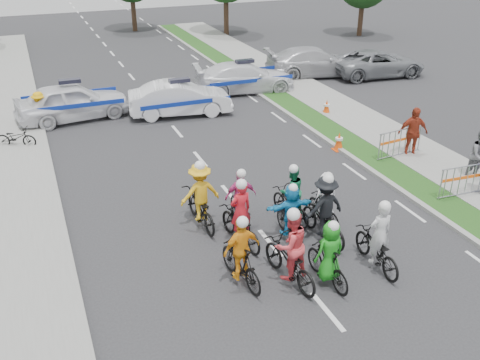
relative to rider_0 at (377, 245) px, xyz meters
name	(u,v)px	position (x,y,z in m)	size (l,w,h in m)	color
ground	(327,312)	(-1.97, -1.04, -0.63)	(90.00, 90.00, 0.00)	#28282B
curb_right	(384,179)	(3.13, 3.96, -0.57)	(0.20, 60.00, 0.12)	gray
grass_strip	(401,176)	(3.83, 3.96, -0.58)	(1.20, 60.00, 0.11)	#184616
sidewalk_right	(444,167)	(5.63, 3.96, -0.57)	(2.40, 60.00, 0.13)	gray
sidewalk_left	(10,254)	(-8.47, 3.96, -0.57)	(3.00, 60.00, 0.13)	gray
rider_0	(377,245)	(0.00, 0.00, 0.00)	(0.72, 1.90, 1.92)	black
rider_1	(329,259)	(-1.45, -0.12, 0.05)	(0.77, 1.70, 1.76)	black
rider_2	(290,255)	(-2.27, 0.27, 0.12)	(1.00, 2.10, 2.06)	black
rider_3	(241,258)	(-3.35, 0.66, 0.09)	(0.99, 1.84, 1.87)	black
rider_4	(324,214)	(-0.58, 1.62, 0.14)	(1.15, 2.01, 2.00)	black
rider_5	(291,215)	(-1.36, 2.02, 0.08)	(1.34, 1.60, 1.68)	black
rider_6	(240,222)	(-2.72, 2.27, 0.01)	(0.96, 2.00, 1.96)	black
rider_7	(325,204)	(-0.17, 2.27, 0.03)	(0.73, 1.63, 1.69)	black
rider_8	(291,199)	(-0.91, 2.90, 0.03)	(0.84, 1.81, 1.78)	black
rider_9	(240,204)	(-2.36, 3.15, 0.06)	(0.92, 1.72, 1.79)	black
rider_10	(200,201)	(-3.39, 3.58, 0.15)	(1.15, 2.02, 2.03)	black
police_car_0	(72,101)	(-5.67, 14.06, 0.17)	(1.90, 4.73, 1.61)	white
police_car_1	(180,99)	(-1.23, 12.92, 0.10)	(1.56, 4.47, 1.47)	white
police_car_2	(245,77)	(2.73, 15.07, 0.10)	(2.04, 5.02, 1.46)	white
civilian_sedan	(314,62)	(7.39, 16.37, 0.14)	(2.17, 5.34, 1.55)	#B3B3B8
civilian_suv	(378,63)	(10.60, 15.01, 0.08)	(2.36, 5.12, 1.42)	gray
spectator_1	(480,156)	(6.04, 2.90, 0.24)	(0.85, 0.66, 1.74)	slate
spectator_2	(413,133)	(5.19, 5.28, 0.31)	(1.11, 0.46, 1.89)	maroon
marshal_hiviz	(40,110)	(-7.02, 13.45, 0.14)	(1.00, 0.58, 1.55)	#E3A40B
barrier_1	(466,182)	(4.73, 2.05, -0.07)	(2.00, 0.50, 1.12)	#A5A8AD
barrier_2	(400,144)	(4.73, 5.34, -0.07)	(2.00, 0.50, 1.12)	#A5A8AD
cone_0	(339,141)	(3.12, 6.82, -0.29)	(0.40, 0.40, 0.70)	#F24C0C
cone_1	(327,107)	(4.73, 10.47, -0.29)	(0.40, 0.40, 0.70)	#F24C0C
parked_bike	(16,138)	(-8.07, 11.63, -0.23)	(0.53, 1.52, 0.80)	black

